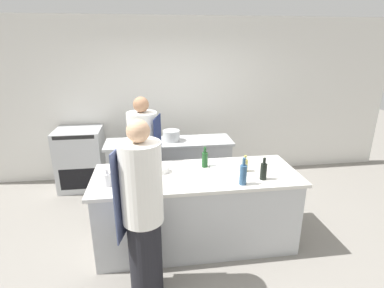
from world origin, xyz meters
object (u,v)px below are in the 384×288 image
chef_at_prep_near (143,213)px  bottle_wine (108,179)px  bottle_olive_oil (245,165)px  bottle_cooking_oil (264,171)px  bowl_prep_small (162,169)px  oven_range (81,159)px  cup (117,175)px  bottle_vinegar (205,159)px  chef_at_stove (144,160)px  stockpot (171,136)px  bottle_sauce (243,174)px  bowl_mixing_large (125,169)px

chef_at_prep_near → bottle_wine: bearing=48.5°
bottle_olive_oil → bottle_cooking_oil: bearing=-59.7°
bottle_wine → bowl_prep_small: 0.65m
oven_range → cup: (0.80, -1.77, 0.45)m
bottle_vinegar → cup: bottle_vinegar is taller
chef_at_stove → oven_range: bearing=-120.1°
bowl_prep_small → cup: (-0.50, -0.13, 0.01)m
bottle_wine → bowl_prep_small: (0.58, 0.28, -0.04)m
bottle_wine → stockpot: bottle_wine is taller
chef_at_prep_near → bottle_cooking_oil: (1.33, 0.48, 0.13)m
oven_range → bottle_vinegar: 2.46m
oven_range → bottle_sauce: bearing=-44.2°
bottle_vinegar → cup: (-1.04, -0.21, -0.06)m
oven_range → chef_at_stove: 1.56m
bowl_prep_small → stockpot: 1.19m
bottle_olive_oil → bottle_cooking_oil: (0.14, -0.24, 0.02)m
bottle_vinegar → bottle_sauce: size_ratio=0.85×
bottle_cooking_oil → bowl_prep_small: bottle_cooking_oil is taller
bowl_prep_small → bottle_vinegar: bearing=8.7°
bottle_sauce → stockpot: 1.74m
oven_range → bowl_mixing_large: size_ratio=3.98×
bowl_mixing_large → bowl_prep_small: (0.43, -0.06, -0.00)m
bottle_vinegar → bowl_mixing_large: (-0.96, -0.02, -0.06)m
bottle_cooking_oil → stockpot: bottle_cooking_oil is taller
bowl_mixing_large → stockpot: (0.63, 1.11, 0.05)m
oven_range → stockpot: 1.65m
chef_at_stove → bottle_wine: 0.95m
chef_at_stove → stockpot: 0.74m
bottle_vinegar → bowl_prep_small: 0.54m
bowl_mixing_large → bottle_wine: bearing=-114.2°
bottle_sauce → bowl_mixing_large: size_ratio=1.18×
chef_at_stove → bottle_sauce: 1.49m
chef_at_stove → bowl_mixing_large: chef_at_stove is taller
bottle_wine → bowl_mixing_large: bottle_wine is taller
bowl_mixing_large → bottle_vinegar: bearing=1.1°
chef_at_stove → bottle_olive_oil: size_ratio=8.59×
oven_range → chef_at_stove: size_ratio=0.60×
bottle_cooking_oil → bottle_sauce: bearing=-161.1°
bottle_olive_oil → bowl_mixing_large: size_ratio=0.78×
chef_at_prep_near → bottle_wine: size_ratio=9.28×
bowl_mixing_large → stockpot: bearing=60.4°
chef_at_stove → bottle_cooking_oil: 1.63m
bottle_cooking_oil → stockpot: size_ratio=0.96×
chef_at_stove → bowl_mixing_large: bearing=-8.0°
bottle_vinegar → bowl_mixing_large: size_ratio=1.00×
oven_range → bottle_sauce: (2.15, -2.09, 0.53)m
oven_range → bottle_wine: 2.12m
bottle_vinegar → bottle_cooking_oil: (0.58, -0.44, -0.00)m
bottle_olive_oil → cup: size_ratio=2.20×
bottle_vinegar → bowl_prep_small: size_ratio=1.43×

